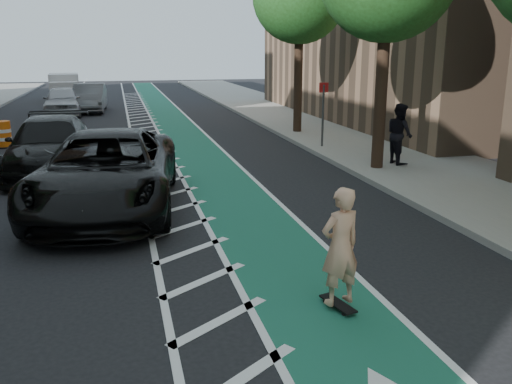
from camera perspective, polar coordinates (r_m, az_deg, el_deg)
name	(u,v)px	position (r m, az deg, el deg)	size (l,w,h in m)	color
ground	(108,335)	(7.66, -15.33, -14.33)	(120.00, 120.00, 0.00)	black
bike_lane	(209,167)	(17.32, -5.00, 2.60)	(2.00, 90.00, 0.01)	#1B6142
buffer_strip	(161,170)	(17.15, -9.95, 2.31)	(1.40, 90.00, 0.01)	silver
sidewalk_right	(394,156)	(19.41, 14.33, 3.73)	(5.00, 90.00, 0.15)	gray
curb_right	(328,159)	(18.37, 7.58, 3.48)	(0.12, 90.00, 0.16)	gray
sign_post	(323,114)	(20.22, 7.06, 8.18)	(0.35, 0.08, 2.47)	#4C4C4C
skateboard	(338,304)	(8.13, 8.61, -11.56)	(0.35, 0.71, 0.09)	black
skateboarder	(340,247)	(7.78, 8.86, -5.70)	(0.63, 0.42, 1.74)	tan
suv_near	(107,171)	(13.03, -15.44, 2.10)	(3.01, 6.54, 1.82)	black
suv_far	(51,146)	(17.59, -20.79, 4.60)	(2.31, 5.68, 1.65)	black
car_silver	(62,101)	(32.72, -19.70, 9.03)	(1.94, 4.82, 1.64)	#A9A8AE
car_grey	(90,98)	(34.21, -17.12, 9.45)	(1.74, 4.99, 1.64)	#5B5C60
pedestrian	(399,134)	(17.55, 14.86, 5.95)	(0.92, 0.72, 1.89)	black
box_truck	(64,88)	(42.79, -19.52, 10.27)	(2.30, 4.61, 1.87)	silver
barrel_b	(19,168)	(16.79, -23.69, 2.30)	(0.59, 0.59, 0.80)	#E5600C
barrel_c	(3,135)	(22.89, -25.06, 5.46)	(0.74, 0.74, 1.00)	#E05C0B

